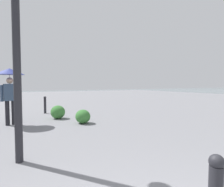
# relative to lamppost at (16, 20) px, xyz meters

# --- Properties ---
(lamppost) EXTENTS (0.98, 0.28, 3.98)m
(lamppost) POSITION_rel_lamppost_xyz_m (0.00, 0.00, 0.00)
(lamppost) COLOR #232328
(lamppost) RESTS_ON ground
(pedestrian) EXTENTS (1.00, 1.00, 2.03)m
(pedestrian) POSITION_rel_lamppost_xyz_m (3.69, 0.10, -1.05)
(pedestrian) COLOR black
(pedestrian) RESTS_ON ground
(bollard_mid) EXTENTS (0.13, 0.13, 0.86)m
(bollard_mid) POSITION_rel_lamppost_xyz_m (5.87, -1.45, -2.21)
(bollard_mid) COLOR #232328
(bollard_mid) RESTS_ON ground
(shrub_low) EXTENTS (0.61, 0.55, 0.52)m
(shrub_low) POSITION_rel_lamppost_xyz_m (2.70, -2.27, -2.39)
(shrub_low) COLOR #387533
(shrub_low) RESTS_ON ground
(shrub_round) EXTENTS (0.66, 0.60, 0.56)m
(shrub_round) POSITION_rel_lamppost_xyz_m (4.12, -1.67, -2.37)
(shrub_round) COLOR #387533
(shrub_round) RESTS_ON ground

